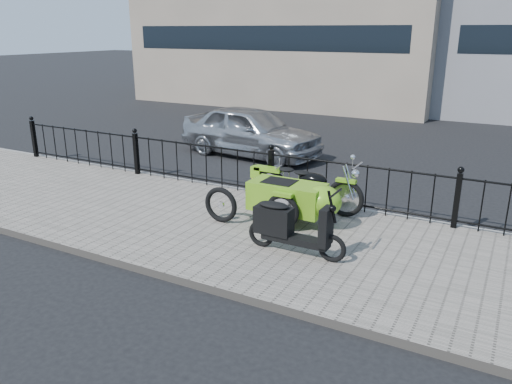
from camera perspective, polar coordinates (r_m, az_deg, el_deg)
The scene contains 8 objects.
ground at distance 9.08m, azimuth -2.01°, elevation -3.49°, with size 120.00×120.00×0.00m, color black.
sidewalk at distance 8.66m, azimuth -3.69°, elevation -4.19°, with size 30.00×3.80×0.12m, color slate.
curb at distance 10.25m, azimuth 2.06°, elevation -0.58°, with size 30.00×0.10×0.12m, color gray.
iron_fence at distance 9.97m, azimuth 1.73°, elevation 2.06°, with size 14.11×0.11×1.08m.
motorcycle_sidecar at distance 8.68m, azimuth 5.02°, elevation -0.42°, with size 2.28×1.48×0.98m.
scooter at distance 7.48m, azimuth 3.79°, elevation -3.96°, with size 1.58×0.46×1.07m.
spare_tire at distance 8.68m, azimuth -4.04°, elevation -1.47°, with size 0.64×0.64×0.09m, color black.
sedan_car at distance 13.75m, azimuth -0.61°, elevation 6.97°, with size 1.63×4.05×1.38m, color #ABADB2.
Camera 1 is at (4.30, -7.27, 3.33)m, focal length 35.00 mm.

